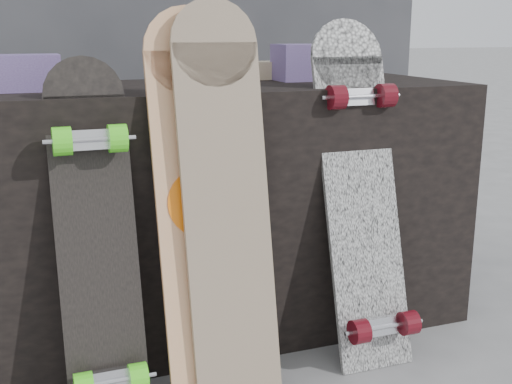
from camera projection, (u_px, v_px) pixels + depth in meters
name	position (u px, v px, depth m)	size (l,w,h in m)	color
vendor_table	(216.00, 208.00, 2.10)	(1.60, 0.60, 0.80)	black
merch_box_purple	(27.00, 73.00, 1.78)	(0.18, 0.12, 0.10)	#513A76
merch_box_small	(297.00, 62.00, 2.15)	(0.14, 0.14, 0.12)	#513A76
merch_box_flat	(247.00, 71.00, 2.21)	(0.22, 0.10, 0.06)	#D1B78C
longboard_geisha	(200.00, 197.00, 1.67)	(0.23, 0.26, 1.03)	#D1B08C
longboard_celtic	(225.00, 193.00, 1.66)	(0.23, 0.24, 1.05)	beige
longboard_cascadia	(362.00, 188.00, 1.88)	(0.23, 0.35, 1.00)	white
skateboard_dark	(97.00, 236.00, 1.61)	(0.20, 0.30, 0.91)	black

